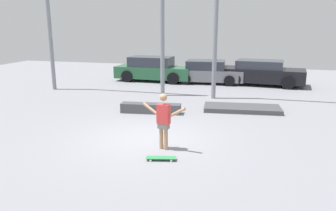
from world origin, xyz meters
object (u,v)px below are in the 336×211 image
skateboarder (164,118)px  parked_car_grey (208,72)px  grind_box (151,108)px  manual_pad (242,108)px  parked_car_black (262,73)px  skateboard (161,158)px  parked_car_green (153,69)px

skateboarder → parked_car_grey: 10.85m
grind_box → manual_pad: bearing=20.8°
manual_pad → parked_car_black: size_ratio=0.64×
skateboarder → parked_car_black: 11.31m
skateboard → parked_car_grey: bearing=79.7°
parked_car_green → parked_car_black: 6.33m
grind_box → parked_car_grey: size_ratio=0.57×
skateboard → parked_car_green: 12.05m
parked_car_green → parked_car_black: size_ratio=0.99×
skateboard → parked_car_green: bearing=95.5°
skateboarder → skateboard: bearing=-65.9°
skateboard → parked_car_green: parked_car_green is taller
skateboarder → parked_car_green: bearing=122.0°
manual_pad → parked_car_grey: (-2.27, 6.03, 0.55)m
parked_car_green → parked_car_grey: 3.28m
parked_car_black → parked_car_green: bearing=-171.5°
skateboard → grind_box: (-1.66, 4.28, 0.12)m
parked_car_grey → parked_car_black: size_ratio=0.87×
manual_pad → parked_car_black: parked_car_black is taller
parked_car_black → parked_car_grey: bearing=-171.8°
manual_pad → parked_car_black: 6.26m
grind_box → parked_car_green: 7.47m
skateboarder → manual_pad: size_ratio=0.52×
skateboarder → parked_car_green: size_ratio=0.34×
skateboarder → manual_pad: skateboarder is taller
grind_box → parked_car_grey: 7.42m
grind_box → manual_pad: grind_box is taller
skateboarder → skateboard: size_ratio=1.98×
skateboard → parked_car_grey: (-0.52, 11.60, 0.57)m
skateboard → parked_car_green: (-3.80, 11.42, 0.65)m
skateboarder → skateboard: (0.15, -0.77, -0.81)m
skateboard → manual_pad: manual_pad is taller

